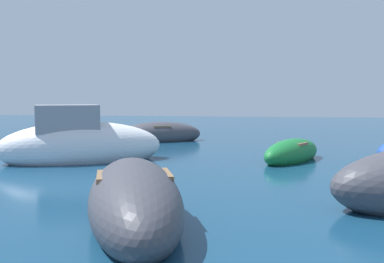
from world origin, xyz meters
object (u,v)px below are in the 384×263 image
at_px(moored_boat_1, 292,153).
at_px(moored_boat_4, 160,134).
at_px(moored_boat_5, 134,202).
at_px(moored_boat_0, 80,144).

bearing_deg(moored_boat_1, moored_boat_4, -102.47).
relative_size(moored_boat_4, moored_boat_5, 0.89).
bearing_deg(moored_boat_1, moored_boat_0, -50.24).
bearing_deg(moored_boat_5, moored_boat_4, 171.22).
distance_m(moored_boat_1, moored_boat_4, 7.80).
relative_size(moored_boat_0, moored_boat_1, 1.67).
bearing_deg(moored_boat_5, moored_boat_1, 137.25).
height_order(moored_boat_0, moored_boat_4, moored_boat_0).
relative_size(moored_boat_1, moored_boat_5, 0.71).
bearing_deg(moored_boat_4, moored_boat_0, 54.17).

